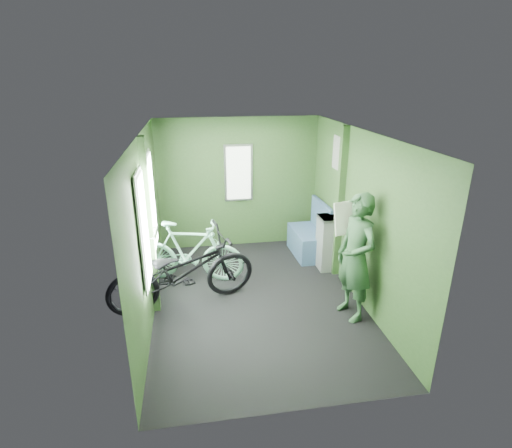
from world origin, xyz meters
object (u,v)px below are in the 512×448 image
(waste_box, at_px, (327,243))
(bench_seat, at_px, (309,239))
(bicycle_black, at_px, (186,306))
(bicycle_mint, at_px, (191,281))
(passenger, at_px, (356,257))

(waste_box, xyz_separation_m, bench_seat, (-0.11, 0.55, -0.16))
(bicycle_black, height_order, bench_seat, bench_seat)
(bicycle_mint, relative_size, bench_seat, 1.75)
(bicycle_black, bearing_deg, waste_box, -86.37)
(bicycle_mint, distance_m, passenger, 2.56)
(passenger, relative_size, waste_box, 1.88)
(bicycle_black, xyz_separation_m, bench_seat, (2.14, 1.34, 0.28))
(bicycle_black, relative_size, passenger, 1.21)
(bicycle_mint, xyz_separation_m, waste_box, (2.17, 0.10, 0.44))
(bicycle_black, distance_m, bench_seat, 2.53)
(bench_seat, bearing_deg, waste_box, -80.51)
(bicycle_black, height_order, passenger, passenger)
(waste_box, bearing_deg, bicycle_black, -160.73)
(bicycle_mint, bearing_deg, bicycle_black, -172.40)
(bicycle_black, relative_size, waste_box, 2.27)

